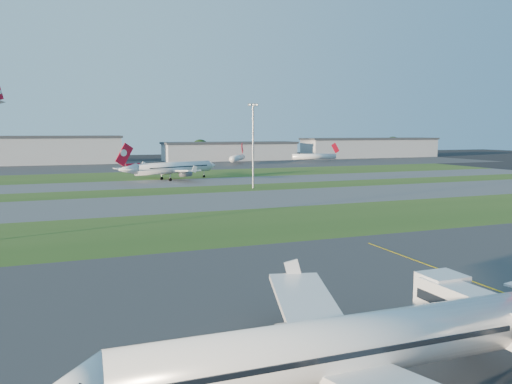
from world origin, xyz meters
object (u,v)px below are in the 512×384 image
mini_jet_near (237,158)px  light_mast_centre (253,140)px  airliner_parked (356,347)px  airliner_taxiing (173,168)px  mini_jet_far (314,156)px

mini_jet_near → light_mast_centre: 118.90m
airliner_parked → airliner_taxiing: (19.55, 152.74, 0.27)m
airliner_parked → airliner_taxiing: airliner_taxiing is taller
light_mast_centre → airliner_parked: bearing=-107.5°
airliner_taxiing → mini_jet_far: airliner_taxiing is taller
mini_jet_near → mini_jet_far: (46.20, -1.07, 0.00)m
mini_jet_far → light_mast_centre: size_ratio=1.11×
mini_jet_near → mini_jet_far: bearing=-60.3°
airliner_parked → mini_jet_near: airliner_parked is taller
airliner_parked → mini_jet_far: 257.74m
airliner_parked → mini_jet_far: (116.65, 229.83, -0.73)m
airliner_taxiing → mini_jet_near: 93.27m
mini_jet_near → airliner_taxiing: bearing=177.9°
mini_jet_near → mini_jet_far: 46.22m
airliner_taxiing → mini_jet_far: bearing=-165.1°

